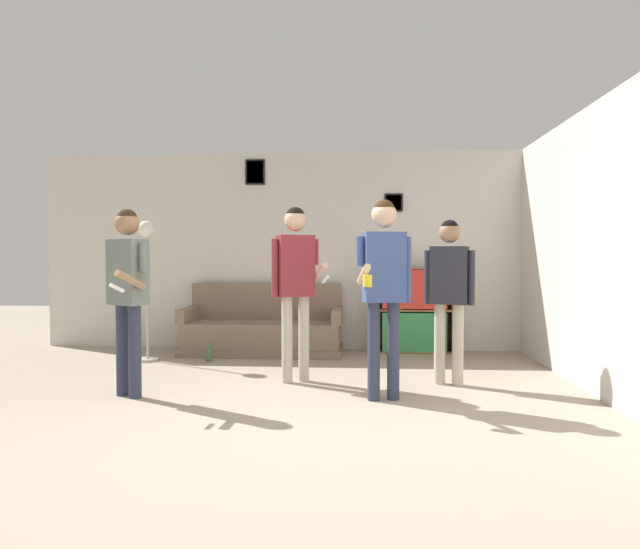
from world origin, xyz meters
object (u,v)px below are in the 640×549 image
at_px(couch, 263,331).
at_px(person_spectator_near_bookshelf, 449,284).
at_px(bookshelf, 414,310).
at_px(person_player_foreground_left, 128,281).
at_px(person_player_foreground_center, 295,273).
at_px(bottle_on_floor, 209,354).
at_px(person_watcher_holding_cup, 384,276).
at_px(floor_lamp, 147,261).

relative_size(couch, person_spectator_near_bookshelf, 1.27).
relative_size(bookshelf, person_player_foreground_left, 0.66).
bearing_deg(person_player_foreground_center, couch, 110.63).
xyz_separation_m(person_player_foreground_left, bottle_on_floor, (0.27, 1.74, -0.96)).
bearing_deg(bookshelf, person_watcher_holding_cup, -100.93).
distance_m(person_player_foreground_left, bottle_on_floor, 2.01).
distance_m(person_watcher_holding_cup, bottle_on_floor, 2.84).
xyz_separation_m(person_watcher_holding_cup, person_spectator_near_bookshelf, (0.67, 0.66, -0.10)).
bearing_deg(floor_lamp, person_watcher_holding_cup, -31.05).
xyz_separation_m(bookshelf, person_watcher_holding_cup, (-0.49, -2.54, 0.54)).
height_order(couch, person_watcher_holding_cup, person_watcher_holding_cup).
xyz_separation_m(person_player_foreground_left, person_spectator_near_bookshelf, (2.99, 0.71, -0.05)).
height_order(floor_lamp, person_player_foreground_center, person_player_foreground_center).
height_order(person_player_foreground_left, bottle_on_floor, person_player_foreground_left).
xyz_separation_m(couch, person_player_foreground_center, (0.63, -1.68, 0.81)).
bearing_deg(bookshelf, person_spectator_near_bookshelf, -84.49).
bearing_deg(couch, person_player_foreground_left, -108.86).
xyz_separation_m(bookshelf, person_spectator_near_bookshelf, (0.18, -1.88, 0.44)).
bearing_deg(bottle_on_floor, bookshelf, 18.54).
bearing_deg(floor_lamp, bottle_on_floor, -0.70).
height_order(floor_lamp, bottle_on_floor, floor_lamp).
height_order(floor_lamp, person_spectator_near_bookshelf, floor_lamp).
height_order(couch, bottle_on_floor, couch).
xyz_separation_m(bookshelf, bottle_on_floor, (-2.54, -0.85, -0.47)).
height_order(person_watcher_holding_cup, person_spectator_near_bookshelf, person_watcher_holding_cup).
distance_m(floor_lamp, bottle_on_floor, 1.37).
bearing_deg(bookshelf, bottle_on_floor, -161.46).
distance_m(floor_lamp, person_watcher_holding_cup, 3.29).
relative_size(floor_lamp, person_player_foreground_center, 0.96).
bearing_deg(person_spectator_near_bookshelf, floor_lamp, 163.47).
bearing_deg(bookshelf, person_player_foreground_center, -125.89).
relative_size(floor_lamp, person_spectator_near_bookshelf, 1.04).
distance_m(bookshelf, floor_lamp, 3.47).
distance_m(couch, person_spectator_near_bookshelf, 2.84).
height_order(person_player_foreground_center, person_spectator_near_bookshelf, person_player_foreground_center).
relative_size(person_watcher_holding_cup, person_spectator_near_bookshelf, 1.08).
xyz_separation_m(couch, bottle_on_floor, (-0.55, -0.66, -0.20)).
height_order(couch, person_spectator_near_bookshelf, person_spectator_near_bookshelf).
height_order(person_spectator_near_bookshelf, bottle_on_floor, person_spectator_near_bookshelf).
bearing_deg(bottle_on_floor, couch, 50.31).
height_order(bookshelf, person_spectator_near_bookshelf, person_spectator_near_bookshelf).
bearing_deg(bottle_on_floor, floor_lamp, 179.30).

